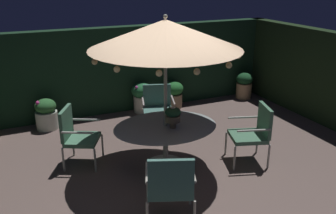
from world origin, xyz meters
The scene contains 13 objects.
ground_plane centered at (0.00, 0.00, -0.01)m, with size 8.57×6.71×0.02m, color brown.
hedge_backdrop_rear centered at (0.00, 3.21, 1.00)m, with size 8.57×0.30×2.00m, color #16311E.
patio_dining_table centered at (0.13, 0.22, 0.61)m, with size 1.77×1.42×0.75m.
patio_umbrella centered at (0.13, 0.22, 2.26)m, with size 2.40×2.40×2.57m.
centerpiece_planter centered at (0.21, 0.10, 0.97)m, with size 0.26×0.26×0.38m.
patio_chair_north centered at (0.59, 1.69, 0.55)m, with size 0.80×0.79×0.96m.
patio_chair_northeast centered at (-1.24, 0.91, 0.58)m, with size 0.77×0.78×1.02m.
patio_chair_east centered at (-0.43, -1.21, 0.58)m, with size 0.80×0.77×1.02m.
patio_chair_southeast centered at (1.60, -0.25, 0.59)m, with size 0.78×0.77×1.03m.
potted_plant_right_far centered at (0.68, 2.86, 0.40)m, with size 0.52×0.52×0.72m.
potted_plant_back_left centered at (1.48, 2.85, 0.35)m, with size 0.50×0.50×0.66m.
potted_plant_right_near centered at (3.51, 2.73, 0.36)m, with size 0.44×0.44×0.68m.
potted_plant_left_far centered at (-1.54, 2.73, 0.33)m, with size 0.46×0.46×0.66m.
Camera 1 is at (-2.11, -4.94, 3.15)m, focal length 39.09 mm.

